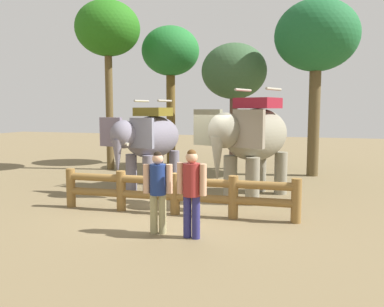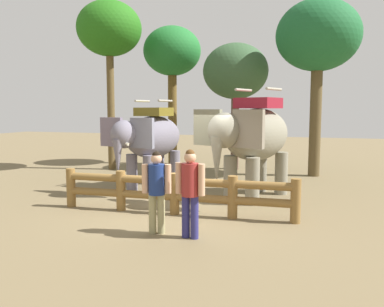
% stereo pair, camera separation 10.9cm
% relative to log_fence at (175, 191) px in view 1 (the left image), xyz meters
% --- Properties ---
extents(ground_plane, '(60.00, 60.00, 0.00)m').
position_rel_log_fence_xyz_m(ground_plane, '(-0.00, 0.20, -0.60)').
color(ground_plane, brown).
extents(log_fence, '(6.17, 0.47, 1.05)m').
position_rel_log_fence_xyz_m(log_fence, '(0.00, 0.00, 0.00)').
color(log_fence, brown).
rests_on(log_fence, ground).
extents(elephant_near_left, '(2.09, 3.52, 2.96)m').
position_rel_log_fence_xyz_m(elephant_near_left, '(-1.93, 2.88, 1.06)').
color(elephant_near_left, slate).
rests_on(elephant_near_left, ground).
extents(elephant_center, '(2.75, 3.89, 3.27)m').
position_rel_log_fence_xyz_m(elephant_center, '(1.58, 2.39, 1.23)').
color(elephant_center, gray).
rests_on(elephant_center, ground).
extents(tourist_woman_in_black, '(0.61, 0.42, 1.77)m').
position_rel_log_fence_xyz_m(tourist_woman_in_black, '(0.20, -1.62, 0.42)').
color(tourist_woman_in_black, '#9B9363').
rests_on(tourist_woman_in_black, ground).
extents(tourist_man_in_blue, '(0.65, 0.40, 1.84)m').
position_rel_log_fence_xyz_m(tourist_man_in_blue, '(0.97, -1.69, 0.47)').
color(tourist_man_in_blue, navy).
rests_on(tourist_man_in_blue, ground).
extents(tree_far_left, '(3.23, 3.23, 6.86)m').
position_rel_log_fence_xyz_m(tree_far_left, '(3.21, 7.29, 4.78)').
color(tree_far_left, brown).
rests_on(tree_far_left, ground).
extents(tree_back_center, '(2.76, 2.76, 7.25)m').
position_rel_log_fence_xyz_m(tree_back_center, '(-5.32, 6.37, 5.38)').
color(tree_back_center, brown).
rests_on(tree_back_center, ground).
extents(tree_far_right, '(2.83, 2.83, 5.50)m').
position_rel_log_fence_xyz_m(tree_far_right, '(-0.20, 8.17, 3.64)').
color(tree_far_right, brown).
rests_on(tree_far_right, ground).
extents(tree_deep_back, '(2.72, 2.72, 6.54)m').
position_rel_log_fence_xyz_m(tree_deep_back, '(-3.40, 8.86, 4.64)').
color(tree_deep_back, brown).
rests_on(tree_deep_back, ground).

